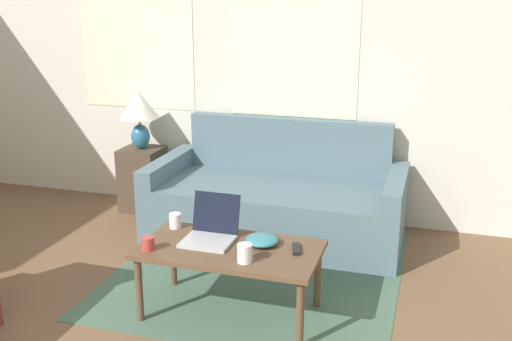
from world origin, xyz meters
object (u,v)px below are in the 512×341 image
at_px(cup_white, 175,221).
at_px(snack_bowl, 262,240).
at_px(couch, 278,202).
at_px(laptop, 211,230).
at_px(coffee_table, 230,254).
at_px(cup_navy, 245,253).
at_px(tv_remote, 296,249).
at_px(cup_yellow, 148,243).
at_px(table_lamp, 139,110).

height_order(cup_white, snack_bowl, cup_white).
relative_size(couch, laptop, 6.21).
distance_m(coffee_table, cup_white, 0.50).
bearing_deg(cup_white, cup_navy, -31.01).
relative_size(laptop, tv_remote, 2.09).
bearing_deg(cup_yellow, couch, 75.27).
height_order(laptop, cup_yellow, laptop).
distance_m(cup_white, tv_remote, 0.85).
relative_size(table_lamp, cup_yellow, 6.37).
xyz_separation_m(cup_yellow, snack_bowl, (0.63, 0.27, -0.01)).
xyz_separation_m(coffee_table, laptop, (-0.15, 0.08, 0.11)).
bearing_deg(coffee_table, tv_remote, 11.05).
relative_size(coffee_table, tv_remote, 7.02).
bearing_deg(cup_navy, couch, 97.90).
xyz_separation_m(table_lamp, tv_remote, (1.79, -1.47, -0.47)).
bearing_deg(cup_yellow, coffee_table, 21.18).
bearing_deg(cup_yellow, tv_remote, 16.62).
relative_size(cup_yellow, cup_white, 0.83).
distance_m(laptop, cup_navy, 0.39).
height_order(snack_bowl, tv_remote, snack_bowl).
bearing_deg(couch, table_lamp, 171.29).
height_order(cup_navy, snack_bowl, cup_navy).
height_order(couch, coffee_table, couch).
bearing_deg(laptop, snack_bowl, 2.44).
height_order(coffee_table, cup_navy, cup_navy).
bearing_deg(cup_yellow, snack_bowl, 23.32).
relative_size(table_lamp, laptop, 1.60).
bearing_deg(tv_remote, snack_bowl, 175.18).
bearing_deg(cup_navy, cup_yellow, -178.95).
bearing_deg(cup_white, coffee_table, -23.31).
bearing_deg(couch, tv_remote, -70.25).
relative_size(laptop, cup_white, 3.29).
bearing_deg(tv_remote, laptop, 179.53).
distance_m(coffee_table, cup_yellow, 0.50).
height_order(coffee_table, cup_yellow, cup_yellow).
height_order(couch, laptop, couch).
bearing_deg(couch, cup_yellow, -104.73).
xyz_separation_m(table_lamp, laptop, (1.24, -1.46, -0.42)).
xyz_separation_m(table_lamp, snack_bowl, (1.57, -1.45, -0.45)).
xyz_separation_m(couch, cup_navy, (0.21, -1.51, 0.23)).
relative_size(cup_navy, snack_bowl, 0.53).
bearing_deg(couch, cup_white, -108.68).
bearing_deg(cup_white, table_lamp, 125.06).
height_order(couch, table_lamp, table_lamp).
bearing_deg(cup_yellow, laptop, 40.39).
bearing_deg(snack_bowl, cup_navy, -95.49).
bearing_deg(cup_navy, snack_bowl, 84.51).
bearing_deg(coffee_table, laptop, 152.04).
xyz_separation_m(table_lamp, cup_yellow, (0.94, -1.72, -0.44)).
height_order(cup_yellow, cup_white, cup_white).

